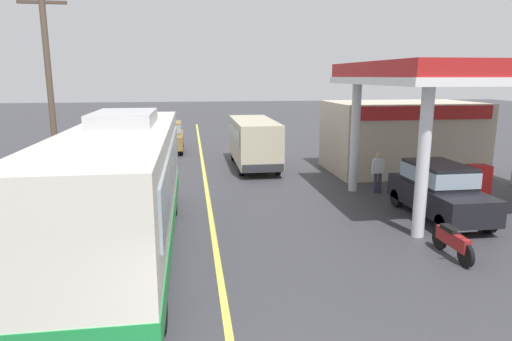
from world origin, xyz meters
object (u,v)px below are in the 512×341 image
(motorcycle_parked_forecourt, at_px, (452,241))
(pedestrian_near_pump, at_px, (378,170))
(car_at_pump, at_px, (439,188))
(car_trailing_behind_bus, at_px, (169,135))
(minibus_opposing_lane, at_px, (254,139))
(pedestrian_by_shop, at_px, (459,191))
(coach_bus_main, at_px, (123,190))

(motorcycle_parked_forecourt, height_order, pedestrian_near_pump, pedestrian_near_pump)
(car_at_pump, distance_m, car_trailing_behind_bus, 17.74)
(minibus_opposing_lane, xyz_separation_m, motorcycle_parked_forecourt, (3.44, -12.47, -1.03))
(motorcycle_parked_forecourt, relative_size, pedestrian_by_shop, 1.08)
(pedestrian_near_pump, bearing_deg, motorcycle_parked_forecourt, -96.70)
(minibus_opposing_lane, bearing_deg, motorcycle_parked_forecourt, -74.57)
(coach_bus_main, distance_m, motorcycle_parked_forecourt, 8.67)
(pedestrian_by_shop, xyz_separation_m, car_trailing_behind_bus, (-10.05, 15.13, 0.08))
(motorcycle_parked_forecourt, bearing_deg, coach_bus_main, 169.62)
(car_trailing_behind_bus, bearing_deg, pedestrian_near_pump, -53.12)
(coach_bus_main, xyz_separation_m, motorcycle_parked_forecourt, (8.43, -1.54, -1.28))
(motorcycle_parked_forecourt, relative_size, pedestrian_near_pump, 1.08)
(car_trailing_behind_bus, bearing_deg, coach_bus_main, -91.54)
(pedestrian_near_pump, bearing_deg, coach_bus_main, -151.56)
(pedestrian_by_shop, bearing_deg, car_at_pump, 172.13)
(motorcycle_parked_forecourt, bearing_deg, car_trailing_behind_bus, 113.70)
(minibus_opposing_lane, distance_m, motorcycle_parked_forecourt, 12.98)
(car_at_pump, xyz_separation_m, car_trailing_behind_bus, (-9.40, 15.04, 0.00))
(coach_bus_main, height_order, pedestrian_near_pump, coach_bus_main)
(motorcycle_parked_forecourt, distance_m, pedestrian_near_pump, 6.59)
(minibus_opposing_lane, relative_size, motorcycle_parked_forecourt, 3.41)
(car_at_pump, bearing_deg, pedestrian_by_shop, -7.87)
(car_at_pump, height_order, pedestrian_by_shop, car_at_pump)
(motorcycle_parked_forecourt, height_order, car_trailing_behind_bus, car_trailing_behind_bus)
(coach_bus_main, xyz_separation_m, pedestrian_by_shop, (10.50, 1.51, -0.79))
(car_at_pump, distance_m, pedestrian_near_pump, 3.44)
(pedestrian_by_shop, bearing_deg, motorcycle_parked_forecourt, -124.04)
(coach_bus_main, height_order, motorcycle_parked_forecourt, coach_bus_main)
(minibus_opposing_lane, height_order, pedestrian_by_shop, minibus_opposing_lane)
(coach_bus_main, relative_size, motorcycle_parked_forecourt, 6.13)
(car_at_pump, relative_size, minibus_opposing_lane, 0.69)
(car_at_pump, bearing_deg, coach_bus_main, -170.75)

